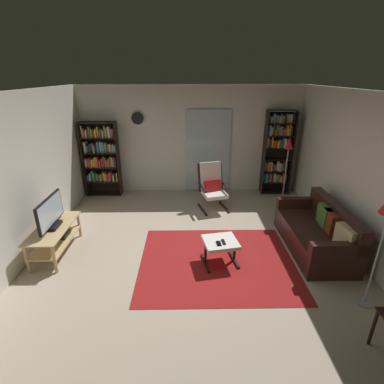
{
  "coord_description": "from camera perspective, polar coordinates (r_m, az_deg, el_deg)",
  "views": [
    {
      "loc": [
        -0.08,
        -4.2,
        2.83
      ],
      "look_at": [
        -0.01,
        0.72,
        0.82
      ],
      "focal_mm": 27.15,
      "sensor_mm": 36.0,
      "label": 1
    }
  ],
  "objects": [
    {
      "name": "floor_lamp_by_shelf",
      "position": [
        6.88,
        18.39,
        7.7
      ],
      "size": [
        0.22,
        0.22,
        1.55
      ],
      "color": "#A5A5AD",
      "rests_on": "ground"
    },
    {
      "name": "wall_clock",
      "position": [
        7.19,
        -10.67,
        14.04
      ],
      "size": [
        0.29,
        0.03,
        0.29
      ],
      "color": "silver"
    },
    {
      "name": "lounge_armchair",
      "position": [
        6.45,
        4.01,
        1.35
      ],
      "size": [
        0.71,
        0.77,
        1.02
      ],
      "color": "black",
      "rests_on": "ground"
    },
    {
      "name": "bookshelf_near_sofa",
      "position": [
        7.44,
        16.41,
        7.79
      ],
      "size": [
        0.69,
        0.3,
        2.05
      ],
      "color": "black",
      "rests_on": "ground"
    },
    {
      "name": "ottoman",
      "position": [
        4.67,
        5.6,
        -10.21
      ],
      "size": [
        0.6,
        0.57,
        0.4
      ],
      "color": "white",
      "rests_on": "ground"
    },
    {
      "name": "wall_right",
      "position": [
        5.26,
        31.12,
        2.07
      ],
      "size": [
        0.06,
        6.0,
        2.6
      ],
      "primitive_type": "cube",
      "color": "silver",
      "rests_on": "ground"
    },
    {
      "name": "area_rug",
      "position": [
        4.85,
        4.9,
        -13.45
      ],
      "size": [
        2.47,
        2.04,
        0.01
      ],
      "primitive_type": "cube",
      "color": "maroon",
      "rests_on": "ground"
    },
    {
      "name": "wall_back",
      "position": [
        7.26,
        -0.22,
        10.08
      ],
      "size": [
        5.6,
        0.06,
        2.6
      ],
      "primitive_type": "cube",
      "color": "silver",
      "rests_on": "ground"
    },
    {
      "name": "tv_stand",
      "position": [
        5.41,
        -25.25,
        -7.65
      ],
      "size": [
        0.51,
        1.18,
        0.49
      ],
      "color": "tan",
      "rests_on": "ground"
    },
    {
      "name": "tv_remote",
      "position": [
        4.58,
        6.22,
        -9.72
      ],
      "size": [
        0.06,
        0.15,
        0.02
      ],
      "primitive_type": "cube",
      "rotation": [
        0.0,
        0.0,
        0.14
      ],
      "color": "black",
      "rests_on": "ottoman"
    },
    {
      "name": "leather_sofa",
      "position": [
        5.45,
        23.49,
        -7.38
      ],
      "size": [
        0.83,
        1.76,
        0.81
      ],
      "color": "#321B16",
      "rests_on": "ground"
    },
    {
      "name": "cell_phone",
      "position": [
        4.55,
        5.27,
        -10.04
      ],
      "size": [
        0.08,
        0.14,
        0.01
      ],
      "primitive_type": "cube",
      "rotation": [
        0.0,
        0.0,
        0.07
      ],
      "color": "black",
      "rests_on": "ottoman"
    },
    {
      "name": "glass_door_panel",
      "position": [
        7.27,
        3.11,
        8.04
      ],
      "size": [
        1.1,
        0.01,
        2.0
      ],
      "primitive_type": "cube",
      "color": "silver"
    },
    {
      "name": "bookshelf_near_tv",
      "position": [
        7.39,
        -17.36,
        6.72
      ],
      "size": [
        0.84,
        0.3,
        1.8
      ],
      "color": "black",
      "rests_on": "ground"
    },
    {
      "name": "ground_plane",
      "position": [
        5.06,
        0.21,
        -11.74
      ],
      "size": [
        7.02,
        7.02,
        0.0
      ],
      "primitive_type": "plane",
      "color": "#B4A28D"
    },
    {
      "name": "television",
      "position": [
        5.21,
        -26.05,
        -3.87
      ],
      "size": [
        0.2,
        0.84,
        0.52
      ],
      "color": "black",
      "rests_on": "tv_stand"
    },
    {
      "name": "wall_left",
      "position": [
        5.17,
        -31.22,
        1.74
      ],
      "size": [
        0.06,
        6.0,
        2.6
      ],
      "primitive_type": "cube",
      "color": "silver",
      "rests_on": "ground"
    }
  ]
}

